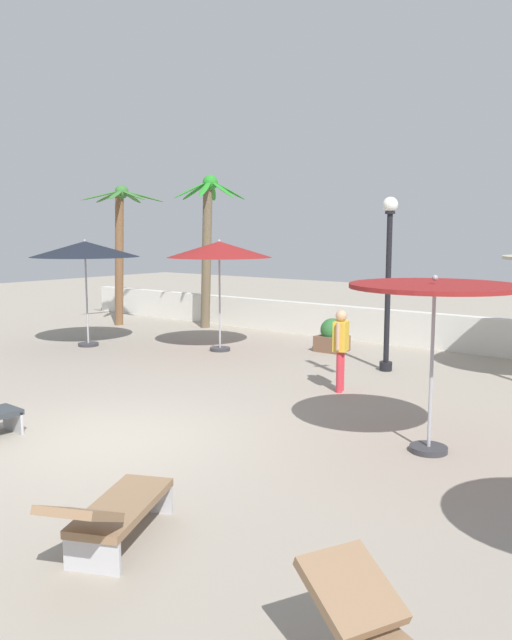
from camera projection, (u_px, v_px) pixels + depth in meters
name	position (u px, v px, depth m)	size (l,w,h in m)	color
ground_plane	(110.00, 439.00, 9.47)	(56.00, 56.00, 0.00)	#9E9384
boundary_wall	(405.00, 328.00, 17.19)	(25.20, 0.30, 0.94)	silver
patio_umbrella_2	(219.00, 250.00, 16.15)	(2.67, 2.67, 2.85)	#333338
patio_umbrella_4	(434.00, 298.00, 8.62)	(2.30, 2.30, 2.47)	#333338
patio_umbrella_5	(85.00, 250.00, 16.83)	(2.84, 2.84, 2.84)	#333338
palm_tree_0	(120.00, 236.00, 20.54)	(2.67, 2.55, 4.51)	brown
palm_tree_1	(208.00, 234.00, 19.99)	(2.34, 2.17, 4.78)	brown
lamp_post_2	(388.00, 271.00, 13.83)	(0.33, 0.33, 3.78)	black
lounge_chair_0	(112.00, 510.00, 6.11)	(1.28, 1.91, 0.82)	#B7B7BC
guest_0	(341.00, 343.00, 12.14)	(0.34, 0.54, 1.58)	#D8333F
planter	(332.00, 336.00, 16.38)	(0.70, 0.70, 0.85)	brown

